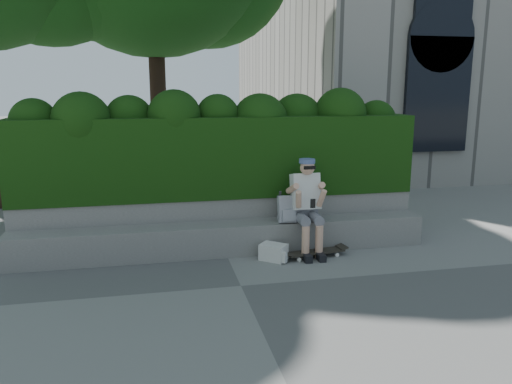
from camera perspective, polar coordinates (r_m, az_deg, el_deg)
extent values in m
plane|color=slate|center=(6.20, -1.74, -10.68)|extent=(80.00, 80.00, 0.00)
cube|color=gray|center=(7.28, -3.50, -5.33)|extent=(6.00, 0.45, 0.45)
cube|color=gray|center=(7.69, -4.04, -3.23)|extent=(6.00, 0.50, 0.75)
cube|color=black|center=(7.72, -4.38, 4.20)|extent=(6.00, 1.00, 1.20)
cylinder|color=black|center=(11.65, -11.02, 8.35)|extent=(0.36, 0.36, 3.41)
cube|color=slate|center=(7.39, 5.45, -2.40)|extent=(0.36, 0.26, 0.22)
cube|color=silver|center=(7.25, 5.66, 0.08)|extent=(0.40, 0.32, 0.55)
sphere|color=tan|center=(7.12, 5.89, 2.80)|extent=(0.21, 0.21, 0.21)
cylinder|color=#4A5B88|center=(7.13, 5.86, 3.54)|extent=(0.23, 0.23, 0.06)
cube|color=black|center=(6.95, 6.51, -1.31)|extent=(0.07, 0.02, 0.13)
cylinder|color=tan|center=(7.05, 5.68, -5.78)|extent=(0.11, 0.11, 0.47)
cylinder|color=tan|center=(7.11, 7.23, -5.66)|extent=(0.11, 0.11, 0.47)
cube|color=black|center=(7.06, 5.80, -7.44)|extent=(0.10, 0.26, 0.10)
cube|color=black|center=(7.12, 7.34, -7.30)|extent=(0.10, 0.26, 0.10)
cube|color=black|center=(7.20, 6.81, -6.80)|extent=(0.87, 0.33, 0.02)
cylinder|color=silver|center=(7.02, 4.94, -7.70)|extent=(0.06, 0.04, 0.06)
cylinder|color=silver|center=(7.17, 4.33, -7.25)|extent=(0.06, 0.04, 0.06)
cylinder|color=silver|center=(7.28, 9.23, -7.09)|extent=(0.06, 0.04, 0.06)
cylinder|color=silver|center=(7.43, 8.55, -6.68)|extent=(0.06, 0.04, 0.06)
cube|color=silver|center=(7.25, 3.59, -1.94)|extent=(0.27, 0.16, 0.39)
cube|color=silver|center=(7.04, 2.01, -6.88)|extent=(0.43, 0.42, 0.23)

